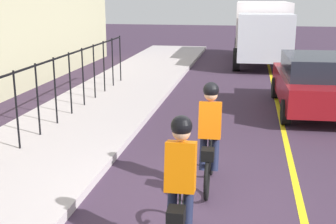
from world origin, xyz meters
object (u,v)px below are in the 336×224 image
object	(u,v)px
cyclist_lead	(210,137)
box_truck_background	(263,30)
cyclist_follow	(181,189)
patrol_sedan	(313,82)

from	to	relation	value
cyclist_lead	box_truck_background	distance (m)	14.65
box_truck_background	cyclist_follow	bearing A→B (deg)	-5.58
patrol_sedan	box_truck_background	bearing A→B (deg)	5.56
cyclist_lead	patrol_sedan	bearing A→B (deg)	-23.52
box_truck_background	patrol_sedan	bearing A→B (deg)	6.57
cyclist_lead	cyclist_follow	distance (m)	2.10
cyclist_follow	patrol_sedan	distance (m)	8.13
cyclist_lead	cyclist_follow	xyz separation A→B (m)	(-2.09, 0.17, 0.00)
patrol_sedan	box_truck_background	size ratio (longest dim) A/B	0.66
cyclist_follow	box_truck_background	size ratio (longest dim) A/B	0.27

